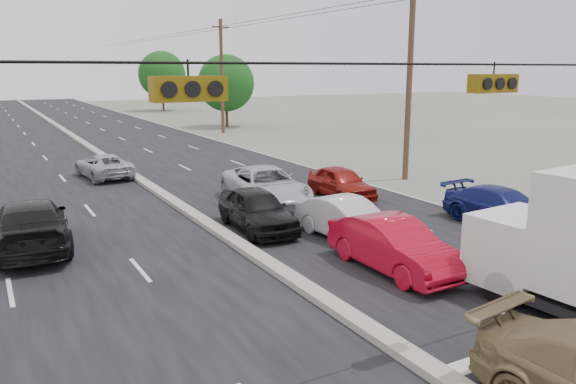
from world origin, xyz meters
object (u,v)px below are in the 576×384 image
object	(u,v)px
utility_pole_right_c	(222,76)
oncoming_near	(30,225)
queue_car_b	(348,220)
queue_car_c	(266,186)
tree_right_far	(162,75)
tree_right_mid	(226,83)
queue_car_d	(503,208)
utility_pole_right_b	(409,81)
queue_car_e	(341,183)
queue_car_a	(257,210)
oncoming_far	(104,166)
red_sedan	(394,246)

from	to	relation	value
utility_pole_right_c	oncoming_near	world-z (taller)	utility_pole_right_c
queue_car_b	queue_car_c	size ratio (longest dim) A/B	0.75
tree_right_far	oncoming_near	xyz separation A→B (m)	(-21.94, -58.36, -4.14)
tree_right_mid	oncoming_near	xyz separation A→B (m)	(-20.94, -33.36, -3.52)
tree_right_far	queue_car_d	world-z (taller)	tree_right_far
utility_pole_right_b	queue_car_e	bearing A→B (deg)	-159.55
tree_right_far	queue_car_e	distance (m)	57.91
queue_car_b	oncoming_near	distance (m)	10.37
queue_car_b	queue_car_c	bearing A→B (deg)	84.71
tree_right_mid	queue_car_c	xyz separation A→B (m)	(-11.50, -31.46, -3.55)
queue_car_a	oncoming_far	distance (m)	13.30
utility_pole_right_c	red_sedan	bearing A→B (deg)	-104.95
tree_right_far	queue_car_c	distance (m)	57.97
tree_right_far	queue_car_d	xyz separation A→B (m)	(-6.40, -63.81, -4.27)
tree_right_mid	queue_car_b	size ratio (longest dim) A/B	1.68
utility_pole_right_c	tree_right_mid	xyz separation A→B (m)	(2.50, 5.00, -0.77)
queue_car_e	queue_car_d	bearing A→B (deg)	-65.19
oncoming_near	oncoming_far	distance (m)	12.33
tree_right_mid	queue_car_e	size ratio (longest dim) A/B	1.74
oncoming_near	oncoming_far	size ratio (longest dim) A/B	1.22
tree_right_far	oncoming_near	distance (m)	62.49
oncoming_far	oncoming_near	bearing A→B (deg)	62.39
red_sedan	oncoming_near	xyz separation A→B (m)	(-8.94, 7.21, 0.06)
tree_right_mid	queue_car_a	bearing A→B (deg)	-111.29
queue_car_a	queue_car_b	xyz separation A→B (m)	(2.20, -2.53, -0.05)
red_sedan	tree_right_mid	bearing A→B (deg)	73.22
tree_right_far	oncoming_near	bearing A→B (deg)	-110.60
tree_right_far	oncoming_far	distance (m)	50.21
utility_pole_right_c	queue_car_c	xyz separation A→B (m)	(-9.00, -26.46, -4.32)
tree_right_far	queue_car_e	xyz separation A→B (m)	(-9.00, -57.05, -4.26)
queue_car_d	oncoming_near	distance (m)	16.47
tree_right_mid	red_sedan	distance (m)	42.46
tree_right_mid	tree_right_far	size ratio (longest dim) A/B	0.88
utility_pole_right_b	queue_car_a	xyz separation A→B (m)	(-11.10, -4.90, -4.35)
utility_pole_right_b	queue_car_c	xyz separation A→B (m)	(-9.00, -1.46, -4.32)
tree_right_mid	queue_car_d	bearing A→B (deg)	-97.92
utility_pole_right_c	queue_car_b	xyz separation A→B (m)	(-8.90, -32.43, -4.41)
utility_pole_right_b	queue_car_b	world-z (taller)	utility_pole_right_b
utility_pole_right_b	oncoming_near	world-z (taller)	utility_pole_right_b
tree_right_far	queue_car_c	xyz separation A→B (m)	(-12.50, -56.46, -4.17)
tree_right_mid	red_sedan	bearing A→B (deg)	-106.48
red_sedan	queue_car_c	distance (m)	9.13
queue_car_a	oncoming_near	xyz separation A→B (m)	(-7.34, 1.53, 0.06)
tree_right_mid	queue_car_a	world-z (taller)	tree_right_mid
tree_right_far	queue_car_b	world-z (taller)	tree_right_far
tree_right_far	queue_car_a	size ratio (longest dim) A/B	1.84
queue_car_a	queue_car_d	world-z (taller)	queue_car_a
red_sedan	queue_car_a	size ratio (longest dim) A/B	1.03
queue_car_b	queue_car_e	world-z (taller)	queue_car_b
tree_right_far	queue_car_c	size ratio (longest dim) A/B	1.44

